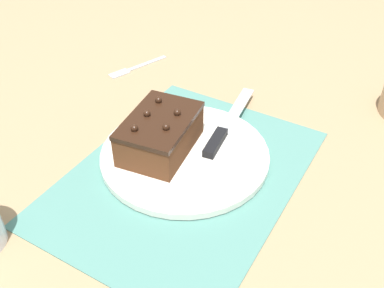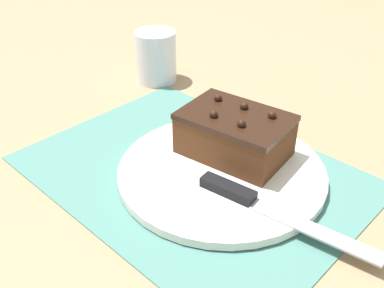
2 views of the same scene
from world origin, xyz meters
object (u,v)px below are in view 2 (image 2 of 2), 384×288
Objects in this scene: cake_plate at (222,171)px; serving_knife at (255,202)px; chocolate_cake at (235,134)px; drinking_glass at (156,57)px.

serving_knife is (0.08, -0.03, 0.01)m from cake_plate.
chocolate_cake is at bearing -135.71° from serving_knife.
drinking_glass is (-0.30, 0.16, 0.04)m from cake_plate.
drinking_glass is at bearing 158.32° from chocolate_cake.
serving_knife is at bearing -26.05° from drinking_glass.
drinking_glass is at bearing 152.73° from cake_plate.
chocolate_cake is at bearing -21.68° from drinking_glass.
chocolate_cake reaches higher than serving_knife.
serving_knife is at bearing -37.83° from chocolate_cake.
cake_plate is at bearing -27.27° from drinking_glass.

